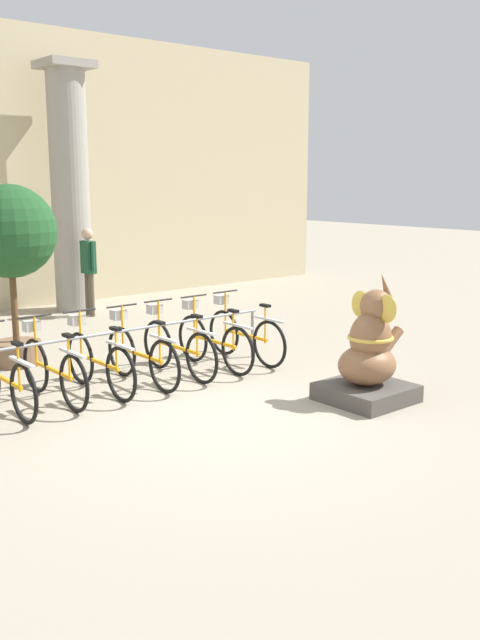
# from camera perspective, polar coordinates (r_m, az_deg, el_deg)

# --- Properties ---
(ground_plane) EXTENTS (60.00, 60.00, 0.00)m
(ground_plane) POSITION_cam_1_polar(r_m,az_deg,el_deg) (8.61, -1.57, -7.72)
(ground_plane) COLOR #9E937F
(column_right) EXTENTS (1.00, 1.00, 5.16)m
(column_right) POSITION_cam_1_polar(r_m,az_deg,el_deg) (15.67, -13.44, 10.31)
(column_right) COLOR gray
(column_right) RESTS_ON ground_plane
(bike_rack) EXTENTS (5.09, 0.05, 0.77)m
(bike_rack) POSITION_cam_1_polar(r_m,az_deg,el_deg) (9.84, -10.03, -1.65)
(bike_rack) COLOR gray
(bike_rack) RESTS_ON ground_plane
(bicycle_1) EXTENTS (0.48, 1.82, 1.05)m
(bicycle_1) POSITION_cam_1_polar(r_m,az_deg,el_deg) (9.12, -18.38, -4.44)
(bicycle_1) COLOR black
(bicycle_1) RESTS_ON ground_plane
(bicycle_2) EXTENTS (0.48, 1.82, 1.05)m
(bicycle_2) POSITION_cam_1_polar(r_m,az_deg,el_deg) (9.37, -14.77, -3.81)
(bicycle_2) COLOR black
(bicycle_2) RESTS_ON ground_plane
(bicycle_3) EXTENTS (0.48, 1.82, 1.05)m
(bicycle_3) POSITION_cam_1_polar(r_m,az_deg,el_deg) (9.63, -11.27, -3.24)
(bicycle_3) COLOR black
(bicycle_3) RESTS_ON ground_plane
(bicycle_4) EXTENTS (0.48, 1.82, 1.05)m
(bicycle_4) POSITION_cam_1_polar(r_m,az_deg,el_deg) (9.92, -7.94, -2.71)
(bicycle_4) COLOR black
(bicycle_4) RESTS_ON ground_plane
(bicycle_5) EXTENTS (0.48, 1.82, 1.05)m
(bicycle_5) POSITION_cam_1_polar(r_m,az_deg,el_deg) (10.30, -5.03, -2.13)
(bicycle_5) COLOR black
(bicycle_5) RESTS_ON ground_plane
(bicycle_6) EXTENTS (0.48, 1.82, 1.05)m
(bicycle_6) POSITION_cam_1_polar(r_m,az_deg,el_deg) (10.66, -2.17, -1.63)
(bicycle_6) COLOR black
(bicycle_6) RESTS_ON ground_plane
(bicycle_7) EXTENTS (0.48, 1.82, 1.05)m
(bicycle_7) POSITION_cam_1_polar(r_m,az_deg,el_deg) (11.07, 0.36, -1.13)
(bicycle_7) COLOR black
(bicycle_7) RESTS_ON ground_plane
(elephant_statue) EXTENTS (1.02, 1.02, 1.66)m
(elephant_statue) POSITION_cam_1_polar(r_m,az_deg,el_deg) (9.21, 10.29, -3.01)
(elephant_statue) COLOR #4C4742
(elephant_statue) RESTS_ON ground_plane
(person_pedestrian) EXTENTS (0.24, 0.47, 1.81)m
(person_pedestrian) POSITION_cam_1_polar(r_m,az_deg,el_deg) (14.95, -12.03, 4.49)
(person_pedestrian) COLOR brown
(person_pedestrian) RESTS_ON ground_plane
(potted_tree) EXTENTS (1.39, 1.39, 2.73)m
(potted_tree) POSITION_cam_1_polar(r_m,az_deg,el_deg) (11.15, -17.91, 6.12)
(potted_tree) COLOR brown
(potted_tree) RESTS_ON ground_plane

